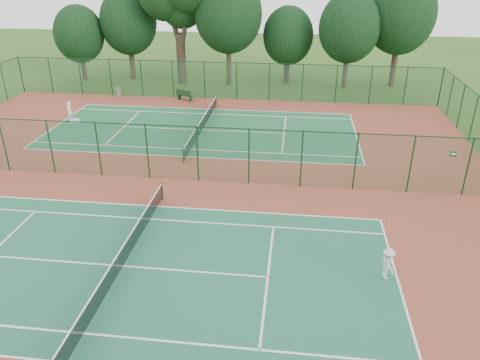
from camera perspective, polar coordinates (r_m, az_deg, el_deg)
name	(u,v)px	position (r m, az deg, el deg)	size (l,w,h in m)	color
ground	(174,179)	(29.01, -8.04, 0.10)	(120.00, 120.00, 0.00)	#32591B
red_pad	(174,179)	(29.01, -8.04, 0.11)	(40.00, 36.00, 0.01)	brown
court_near	(123,266)	(21.65, -14.02, -10.16)	(23.77, 10.97, 0.01)	#1E6142
court_far	(203,130)	(37.09, -4.59, 6.11)	(23.77, 10.97, 0.01)	#1E6139
fence_north	(220,80)	(45.08, -2.40, 12.04)	(40.00, 0.09, 3.50)	#1A4E2F
fence_divider	(172,153)	(28.30, -8.26, 3.32)	(40.00, 0.09, 3.50)	#184927
tennis_net_near	(122,256)	(21.35, -14.18, -9.00)	(0.10, 12.90, 0.97)	black
tennis_net_far	(202,124)	(36.92, -4.62, 6.88)	(0.10, 12.90, 0.97)	#163E25
player_near	(388,264)	(20.88, 17.55, -9.68)	(0.94, 0.54, 1.45)	silver
player_far	(69,111)	(41.52, -20.08, 7.93)	(0.58, 0.38, 1.58)	white
trash_bin	(119,92)	(47.45, -14.59, 10.30)	(0.48, 0.48, 0.87)	gray
bench	(184,95)	(44.99, -6.80, 10.25)	(1.72, 1.08, 1.02)	black
kit_bag	(74,120)	(41.05, -19.53, 6.85)	(0.79, 0.29, 0.29)	silver
stray_ball_a	(226,184)	(28.07, -1.72, -0.45)	(0.07, 0.07, 0.07)	#D0E334
stray_ball_b	(262,185)	(27.92, 2.69, -0.63)	(0.07, 0.07, 0.07)	yellow
stray_ball_c	(167,181)	(28.78, -8.84, -0.08)	(0.07, 0.07, 0.07)	yellow
evergreen_row	(235,83)	(51.43, -0.66, 11.76)	(39.00, 5.00, 12.00)	black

